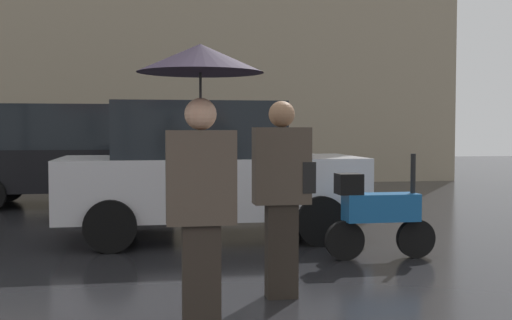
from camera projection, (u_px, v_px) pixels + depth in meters
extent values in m
cube|color=#2A241E|center=(201.00, 281.00, 4.65)|extent=(0.28, 0.18, 0.84)
cube|color=#473D33|center=(201.00, 177.00, 4.61)|extent=(0.50, 0.23, 0.68)
sphere|color=tan|center=(201.00, 114.00, 4.59)|extent=(0.23, 0.23, 0.23)
cylinder|color=black|center=(201.00, 94.00, 4.58)|extent=(0.02, 0.02, 0.30)
cone|color=black|center=(200.00, 58.00, 4.57)|extent=(0.91, 0.91, 0.20)
cube|color=#2A241E|center=(281.00, 251.00, 5.78)|extent=(0.28, 0.18, 0.85)
cube|color=#473D33|center=(282.00, 166.00, 5.74)|extent=(0.51, 0.23, 0.69)
sphere|color=#936B4C|center=(282.00, 114.00, 5.72)|extent=(0.24, 0.24, 0.24)
cube|color=black|center=(306.00, 177.00, 5.78)|extent=(0.12, 0.24, 0.28)
cylinder|color=black|center=(416.00, 238.00, 7.56)|extent=(0.46, 0.09, 0.46)
cylinder|color=black|center=(345.00, 241.00, 7.42)|extent=(0.46, 0.09, 0.46)
cube|color=#195999|center=(381.00, 207.00, 7.47)|extent=(0.87, 0.32, 0.32)
cube|color=black|center=(349.00, 184.00, 7.39)|extent=(0.28, 0.28, 0.24)
cylinder|color=black|center=(413.00, 177.00, 7.52)|extent=(0.06, 0.06, 0.55)
cube|color=silver|center=(212.00, 186.00, 8.91)|extent=(4.11, 1.72, 0.81)
cube|color=black|center=(197.00, 130.00, 8.84)|extent=(2.26, 1.58, 0.75)
cylinder|color=black|center=(292.00, 205.00, 10.00)|extent=(0.66, 0.18, 0.66)
cylinder|color=black|center=(321.00, 221.00, 8.30)|extent=(0.66, 0.18, 0.66)
cylinder|color=black|center=(117.00, 209.00, 9.56)|extent=(0.66, 0.18, 0.66)
cylinder|color=black|center=(110.00, 226.00, 7.86)|extent=(0.66, 0.18, 0.66)
cube|color=black|center=(69.00, 169.00, 12.75)|extent=(4.09, 1.68, 0.81)
cube|color=black|center=(57.00, 127.00, 12.68)|extent=(2.25, 1.54, 0.87)
cylinder|color=black|center=(137.00, 185.00, 13.82)|extent=(0.62, 0.18, 0.62)
cylinder|color=black|center=(136.00, 192.00, 12.17)|extent=(0.62, 0.18, 0.62)
cylinder|color=black|center=(8.00, 187.00, 13.38)|extent=(0.62, 0.18, 0.62)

